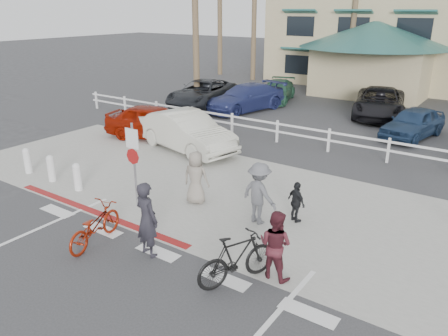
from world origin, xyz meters
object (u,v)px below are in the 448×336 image
Objects in this scene: bike_red at (95,226)px; sign_post at (134,161)px; bike_black at (237,258)px; car_white_sedan at (186,131)px; car_red_compact at (154,122)px.

sign_post is at bearing -84.01° from bike_red.
sign_post is 2.46m from bike_red.
car_white_sedan is at bearing -19.54° from bike_black.
car_red_compact is at bearing -13.43° from bike_black.
car_red_compact is at bearing 128.88° from sign_post.
sign_post is 5.70m from car_white_sedan.
bike_red is at bearing -144.39° from car_white_sedan.
bike_red is 9.43m from car_red_compact.
bike_red is 0.98× the size of bike_black.
car_white_sedan is at bearing -116.14° from car_red_compact.
car_red_compact is (-2.27, 0.49, -0.03)m from car_white_sedan.
sign_post reaches higher than bike_black.
sign_post is 4.87m from bike_black.
sign_post is 7.31m from car_red_compact.
sign_post reaches higher than bike_red.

